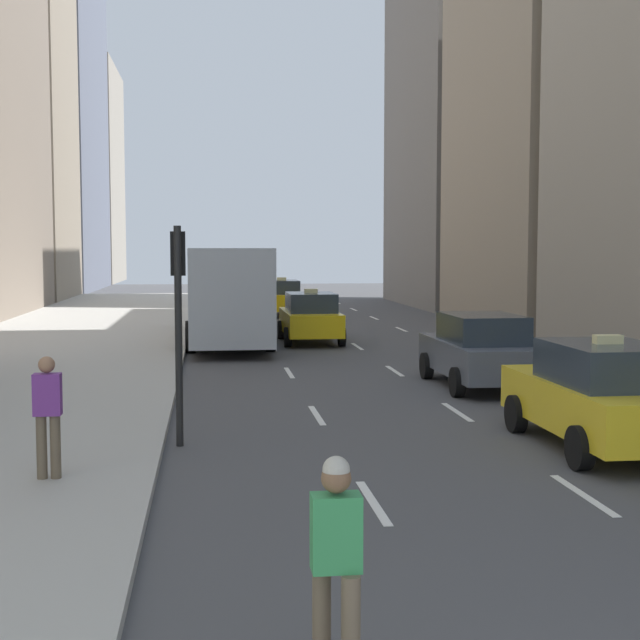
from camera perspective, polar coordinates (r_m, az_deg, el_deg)
The scene contains 10 objects.
sidewalk_left at distance 30.49m, azimuth -16.03°, elevation -1.55°, with size 8.00×66.00×0.15m, color #ADAAA3.
lane_markings at distance 26.59m, azimuth 3.46°, elevation -2.40°, with size 5.72×56.00×0.01m.
taxi_lead at distance 43.08m, azimuth -2.49°, elevation 1.44°, with size 2.02×4.40×1.87m.
taxi_third at distance 30.68m, azimuth -0.62°, elevation 0.18°, with size 2.02×4.40×1.87m.
taxi_fourth at distance 15.07m, azimuth 17.54°, elevation -4.59°, with size 2.02×4.40×1.87m.
sedan_black_near at distance 21.10m, azimuth 10.17°, elevation -1.90°, with size 2.02×4.46×1.72m.
city_bus at distance 31.15m, azimuth -5.92°, elevation 1.89°, with size 2.80×11.61×3.25m.
skateboarder at distance 6.66m, azimuth 1.03°, elevation -15.26°, with size 0.36×0.80×1.75m.
pedestrian_mid_block at distance 12.48m, azimuth -17.03°, elevation -5.58°, with size 0.36×0.22×1.65m.
traffic_light_pole at distance 14.70m, azimuth -9.06°, elevation 1.34°, with size 0.24×0.42×3.60m.
Camera 1 is at (-2.24, -2.95, 3.22)m, focal length 50.00 mm.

